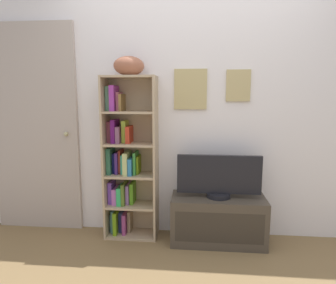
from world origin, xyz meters
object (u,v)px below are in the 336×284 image
Objects in this scene: bookshelf at (126,162)px; tv_stand at (218,220)px; door at (35,129)px; football at (129,66)px; television at (219,177)px.

tv_stand is (0.89, -0.09, -0.51)m from bookshelf.
bookshelf is 1.00m from door.
door is at bearing 175.20° from bookshelf.
door reaches higher than bookshelf.
football is (0.05, -0.03, 0.91)m from bookshelf.
bookshelf reaches higher than television.
bookshelf is 5.48× the size of football.
tv_stand is (0.83, -0.06, -1.42)m from football.
bookshelf is 0.75× the size of door.
football is at bearing -6.24° from door.
bookshelf is 1.79× the size of tv_stand.
television is at bearing -3.78° from football.
bookshelf is at bearing 174.52° from television.
tv_stand is 0.42m from television.
football reaches higher than television.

